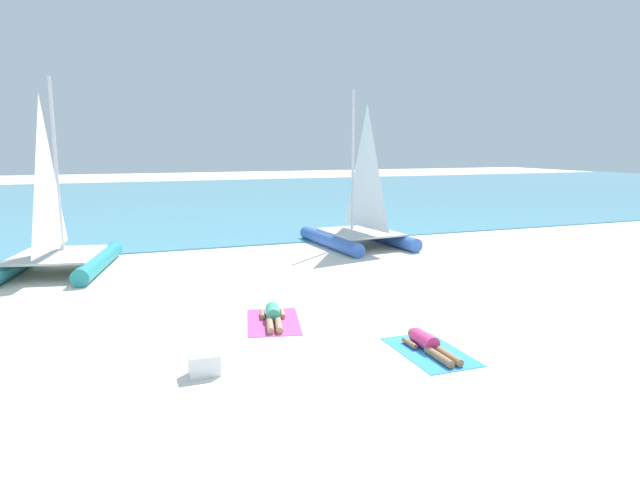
{
  "coord_description": "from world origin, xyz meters",
  "views": [
    {
      "loc": [
        -5.26,
        -8.9,
        3.75
      ],
      "look_at": [
        0.0,
        5.05,
        1.2
      ],
      "focal_mm": 31.17,
      "sensor_mm": 36.0,
      "label": 1
    }
  ],
  "objects_px": {
    "towel_right": "(430,352)",
    "cooler_box": "(204,364)",
    "sunbather_left": "(273,315)",
    "towel_left": "(273,322)",
    "sunbather_right": "(428,344)",
    "sailboat_teal": "(56,244)",
    "sailboat_blue": "(359,223)"
  },
  "relations": [
    {
      "from": "sailboat_blue",
      "to": "cooler_box",
      "type": "distance_m",
      "value": 12.42
    },
    {
      "from": "sailboat_teal",
      "to": "towel_left",
      "type": "height_order",
      "value": "sailboat_teal"
    },
    {
      "from": "towel_left",
      "to": "towel_right",
      "type": "height_order",
      "value": "same"
    },
    {
      "from": "sailboat_blue",
      "to": "sunbather_left",
      "type": "height_order",
      "value": "sailboat_blue"
    },
    {
      "from": "sailboat_teal",
      "to": "towel_right",
      "type": "height_order",
      "value": "sailboat_teal"
    },
    {
      "from": "sailboat_teal",
      "to": "sailboat_blue",
      "type": "relative_size",
      "value": 0.99
    },
    {
      "from": "sunbather_left",
      "to": "cooler_box",
      "type": "height_order",
      "value": "cooler_box"
    },
    {
      "from": "sailboat_blue",
      "to": "cooler_box",
      "type": "xyz_separation_m",
      "value": [
        -7.38,
        -9.96,
        -0.68
      ]
    },
    {
      "from": "towel_left",
      "to": "sailboat_blue",
      "type": "bearing_deg",
      "value": 54.17
    },
    {
      "from": "sailboat_teal",
      "to": "towel_right",
      "type": "distance_m",
      "value": 11.85
    },
    {
      "from": "sailboat_blue",
      "to": "sunbather_right",
      "type": "bearing_deg",
      "value": -112.06
    },
    {
      "from": "towel_right",
      "to": "cooler_box",
      "type": "xyz_separation_m",
      "value": [
        -4.05,
        0.42,
        0.17
      ]
    },
    {
      "from": "sunbather_right",
      "to": "sailboat_teal",
      "type": "bearing_deg",
      "value": 126.44
    },
    {
      "from": "sailboat_blue",
      "to": "sunbather_left",
      "type": "xyz_separation_m",
      "value": [
        -5.53,
        -7.62,
        -0.73
      ]
    },
    {
      "from": "sailboat_teal",
      "to": "towel_left",
      "type": "relative_size",
      "value": 3.03
    },
    {
      "from": "sunbather_left",
      "to": "cooler_box",
      "type": "bearing_deg",
      "value": -115.03
    },
    {
      "from": "towel_left",
      "to": "sunbather_right",
      "type": "height_order",
      "value": "sunbather_right"
    },
    {
      "from": "sunbather_right",
      "to": "cooler_box",
      "type": "bearing_deg",
      "value": 175.34
    },
    {
      "from": "sailboat_blue",
      "to": "sunbather_left",
      "type": "bearing_deg",
      "value": -130.15
    },
    {
      "from": "sailboat_teal",
      "to": "towel_right",
      "type": "bearing_deg",
      "value": -41.88
    },
    {
      "from": "towel_left",
      "to": "cooler_box",
      "type": "bearing_deg",
      "value": -128.8
    },
    {
      "from": "sunbather_right",
      "to": "cooler_box",
      "type": "relative_size",
      "value": 3.12
    },
    {
      "from": "sunbather_left",
      "to": "sailboat_teal",
      "type": "bearing_deg",
      "value": 138.01
    },
    {
      "from": "sunbather_left",
      "to": "towel_right",
      "type": "distance_m",
      "value": 3.54
    },
    {
      "from": "towel_right",
      "to": "cooler_box",
      "type": "distance_m",
      "value": 4.07
    },
    {
      "from": "sailboat_blue",
      "to": "sunbather_right",
      "type": "xyz_separation_m",
      "value": [
        -3.33,
        -10.32,
        -0.73
      ]
    },
    {
      "from": "towel_right",
      "to": "sunbather_left",
      "type": "bearing_deg",
      "value": 128.46
    },
    {
      "from": "towel_left",
      "to": "sailboat_teal",
      "type": "bearing_deg",
      "value": 124.46
    },
    {
      "from": "sunbather_left",
      "to": "sunbather_right",
      "type": "bearing_deg",
      "value": -37.64
    },
    {
      "from": "sailboat_blue",
      "to": "towel_left",
      "type": "bearing_deg",
      "value": -130.0
    },
    {
      "from": "towel_left",
      "to": "sunbather_right",
      "type": "relative_size",
      "value": 1.22
    },
    {
      "from": "sailboat_teal",
      "to": "sunbather_right",
      "type": "height_order",
      "value": "sailboat_teal"
    }
  ]
}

